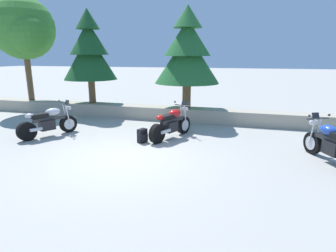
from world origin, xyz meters
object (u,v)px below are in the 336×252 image
at_px(motorcycle_silver_near_left, 49,122).
at_px(motorcycle_blue_far_right, 332,145).
at_px(leafy_tree_far_left, 24,30).
at_px(motorcycle_red_centre, 172,124).
at_px(pine_tree_mid_right, 187,51).
at_px(rider_backpack, 142,135).
at_px(pine_tree_mid_left, 89,50).

relative_size(motorcycle_silver_near_left, motorcycle_blue_far_right, 0.99).
bearing_deg(motorcycle_silver_near_left, leafy_tree_far_left, 136.49).
relative_size(motorcycle_red_centre, pine_tree_mid_right, 0.48).
bearing_deg(leafy_tree_far_left, pine_tree_mid_right, -0.03).
bearing_deg(rider_backpack, motorcycle_blue_far_right, -3.17).
distance_m(motorcycle_blue_far_right, pine_tree_mid_right, 6.37).
bearing_deg(motorcycle_red_centre, pine_tree_mid_left, 148.98).
relative_size(leafy_tree_far_left, pine_tree_mid_left, 1.17).
height_order(motorcycle_blue_far_right, leafy_tree_far_left, leafy_tree_far_left).
xyz_separation_m(motorcycle_red_centre, rider_backpack, (-0.77, -0.74, -0.24)).
xyz_separation_m(pine_tree_mid_left, pine_tree_mid_right, (4.52, -0.09, -0.06)).
relative_size(motorcycle_red_centre, pine_tree_mid_left, 0.47).
relative_size(motorcycle_silver_near_left, motorcycle_red_centre, 0.97).
relative_size(motorcycle_silver_near_left, rider_backpack, 4.04).
bearing_deg(motorcycle_blue_far_right, motorcycle_red_centre, 167.18).
relative_size(motorcycle_silver_near_left, pine_tree_mid_left, 0.45).
bearing_deg(motorcycle_red_centre, pine_tree_mid_right, 91.50).
xyz_separation_m(motorcycle_silver_near_left, pine_tree_mid_right, (4.04, 3.60, 2.40)).
relative_size(motorcycle_blue_far_right, leafy_tree_far_left, 0.39).
bearing_deg(leafy_tree_far_left, rider_backpack, -25.55).
height_order(motorcycle_silver_near_left, motorcycle_blue_far_right, same).
bearing_deg(rider_backpack, leafy_tree_far_left, 154.45).
bearing_deg(rider_backpack, pine_tree_mid_right, 78.35).
distance_m(motorcycle_silver_near_left, rider_backpack, 3.35).
bearing_deg(pine_tree_mid_right, motorcycle_red_centre, -88.50).
bearing_deg(leafy_tree_far_left, motorcycle_silver_near_left, -43.51).
height_order(motorcycle_silver_near_left, rider_backpack, motorcycle_silver_near_left).
bearing_deg(pine_tree_mid_left, rider_backpack, -42.48).
xyz_separation_m(motorcycle_red_centre, pine_tree_mid_left, (-4.59, 2.76, 2.46)).
bearing_deg(motorcycle_silver_near_left, motorcycle_red_centre, 12.77).
relative_size(motorcycle_red_centre, motorcycle_blue_far_right, 1.02).
bearing_deg(motorcycle_silver_near_left, pine_tree_mid_right, 41.70).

